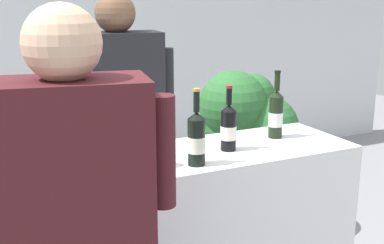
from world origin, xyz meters
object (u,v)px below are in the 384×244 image
object	(u,v)px
wine_bottle_5	(276,114)
wine_glass	(150,136)
person_server	(121,158)
wine_bottle_1	(229,127)
wine_bottle_3	(196,138)
potted_shrub	(242,128)
ice_bucket	(34,158)

from	to	relation	value
wine_bottle_5	wine_glass	world-z (taller)	wine_bottle_5
wine_bottle_5	wine_glass	size ratio (longest dim) A/B	1.71
wine_glass	person_server	bearing A→B (deg)	84.71
wine_bottle_1	wine_glass	world-z (taller)	wine_bottle_1
wine_bottle_1	wine_glass	bearing A→B (deg)	-170.63
wine_glass	wine_bottle_5	bearing A→B (deg)	11.63
wine_bottle_3	wine_glass	size ratio (longest dim) A/B	1.65
wine_bottle_3	wine_bottle_5	bearing A→B (deg)	20.65
wine_bottle_3	wine_bottle_5	world-z (taller)	wine_bottle_5
wine_bottle_5	wine_glass	bearing A→B (deg)	-168.37
person_server	potted_shrub	xyz separation A→B (m)	(1.01, 0.39, -0.04)
wine_bottle_5	person_server	bearing A→B (deg)	145.50
wine_bottle_1	person_server	bearing A→B (deg)	123.05
wine_bottle_1	ice_bucket	size ratio (longest dim) A/B	1.44
ice_bucket	wine_glass	bearing A→B (deg)	-0.38
wine_bottle_1	potted_shrub	distance (m)	1.19
wine_bottle_1	ice_bucket	world-z (taller)	wine_bottle_1
wine_bottle_3	wine_glass	bearing A→B (deg)	163.89
wine_bottle_5	ice_bucket	distance (m)	1.22
wine_bottle_3	wine_glass	world-z (taller)	wine_bottle_3
wine_bottle_3	ice_bucket	xyz separation A→B (m)	(-0.66, 0.06, -0.01)
wine_bottle_1	wine_bottle_3	size ratio (longest dim) A/B	0.93
ice_bucket	potted_shrub	xyz separation A→B (m)	(1.53, 1.01, -0.31)
wine_bottle_1	wine_bottle_5	size ratio (longest dim) A/B	0.89
wine_glass	wine_bottle_3	bearing A→B (deg)	-16.11
wine_bottle_5	wine_glass	distance (m)	0.76
person_server	potted_shrub	distance (m)	1.08
wine_bottle_3	potted_shrub	xyz separation A→B (m)	(0.88, 1.07, -0.31)
wine_bottle_3	wine_bottle_5	distance (m)	0.59
wine_glass	ice_bucket	world-z (taller)	ice_bucket
wine_bottle_1	person_server	xyz separation A→B (m)	(-0.36, 0.55, -0.27)
wine_bottle_5	person_server	size ratio (longest dim) A/B	0.20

